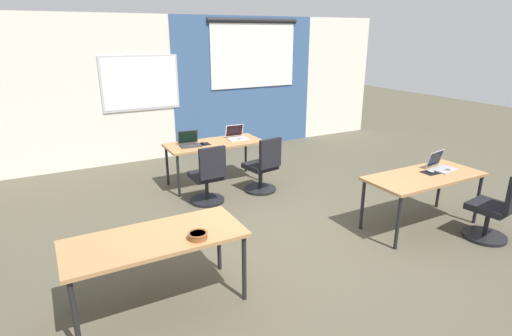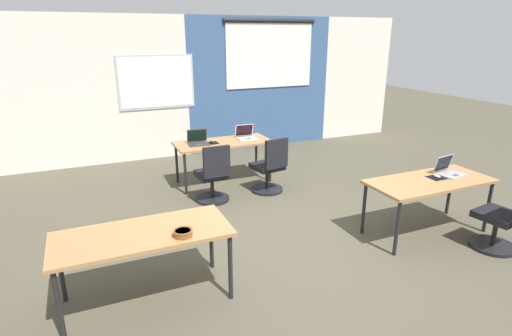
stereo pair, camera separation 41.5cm
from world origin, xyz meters
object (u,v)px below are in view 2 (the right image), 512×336
Objects in this scene: laptop_far_right at (246,136)px; laptop_near_right_end at (449,171)px; chair_far_left at (213,178)px; mouse_far_left at (212,142)px; chair_near_right_end at (504,221)px; desk_near_left at (143,238)px; desk_near_right at (430,185)px; laptop_far_left at (198,141)px; chair_far_right at (270,170)px; snack_bowl at (183,232)px; desk_far_center at (223,145)px; mouse_near_right_end at (437,176)px.

laptop_near_right_end is at bearing -57.22° from laptop_far_right.
laptop_near_right_end is 0.40× the size of chair_far_left.
mouse_far_left is (-0.65, -0.08, -0.03)m from laptop_far_right.
chair_near_right_end is (0.10, -0.77, -0.39)m from laptop_near_right_end.
desk_near_left and desk_near_right have the same top height.
desk_near_right is 0.40m from laptop_near_right_end.
laptop_far_left reaches higher than chair_near_right_end.
chair_far_right reaches higher than snack_bowl.
chair_far_left is (-2.65, 2.75, 0.00)m from chair_near_right_end.
chair_near_right_end reaches higher than desk_near_left.
laptop_far_left is at bearing 71.76° from snack_bowl.
laptop_far_left is 0.22m from mouse_far_left.
laptop_far_left is at bearing 127.63° from desk_near_right.
chair_far_right is 5.18× the size of snack_bowl.
laptop_far_left is at bearing -91.39° from chair_far_left.
chair_near_right_end reaches higher than snack_bowl.
chair_near_right_end reaches higher than mouse_far_left.
laptop_near_right_end is 1.05× the size of laptop_far_left.
laptop_far_right is at bearing -71.79° from chair_near_right_end.
laptop_near_right_end is (2.13, -2.73, 0.11)m from desk_far_center.
laptop_far_right is at bearing 7.79° from laptop_far_left.
desk_near_left is at bearing -122.01° from desk_far_center.
mouse_near_right_end is 2.48m from chair_far_right.
laptop_far_left is (-0.87, -0.04, 0.00)m from laptop_far_right.
mouse_near_right_end is 0.30× the size of laptop_far_right.
chair_far_right reaches higher than desk_far_center.
laptop_far_right is 1.91× the size of snack_bowl.
laptop_near_right_end is at bearing 4.57° from snack_bowl.
chair_far_right is (-1.61, 2.00, -0.39)m from laptop_near_right_end.
mouse_far_left is at bearing 127.36° from mouse_near_right_end.
chair_far_left is at bearing 136.77° from desk_near_right.
snack_bowl reaches higher than mouse_near_right_end.
mouse_near_right_end is 3.18m from laptop_far_right.
mouse_far_left is 0.60× the size of snack_bowl.
desk_near_right is 1.74× the size of chair_near_right_end.
chair_far_right is at bearing -44.35° from mouse_far_left.
mouse_near_right_end is 3.46m from mouse_far_left.
mouse_near_right_end is at bearing 0.48° from desk_near_left.
mouse_near_right_end is 0.28× the size of laptop_far_left.
snack_bowl is (-1.42, -3.02, 0.10)m from desk_far_center.
mouse_far_left is (-2.34, 2.71, -0.03)m from laptop_near_right_end.
laptop_far_right reaches higher than desk_near_right.
mouse_near_right_end is 3.09m from chair_far_left.
mouse_far_left is at bearing 121.54° from laptop_near_right_end.
laptop_near_right_end is 3.50× the size of mouse_far_left.
chair_near_right_end is at bearing -10.00° from desk_near_left.
desk_near_right is at bearing -63.80° from laptop_far_right.
chair_near_right_end is at bearing 111.95° from chair_far_right.
chair_near_right_end is at bearing -57.55° from desk_far_center.
desk_near_right is 1.74× the size of chair_far_right.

